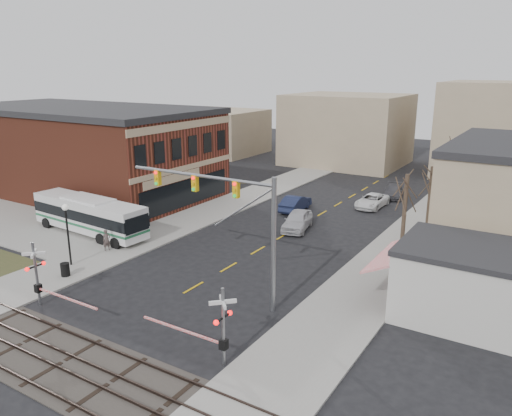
{
  "coord_description": "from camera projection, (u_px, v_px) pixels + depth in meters",
  "views": [
    {
      "loc": [
        19.04,
        -21.08,
        13.77
      ],
      "look_at": [
        -0.02,
        9.74,
        3.5
      ],
      "focal_mm": 35.0,
      "sensor_mm": 36.0,
      "label": 1
    }
  ],
  "objects": [
    {
      "name": "car_b",
      "position": [
        295.0,
        203.0,
        49.34
      ],
      "size": [
        2.05,
        4.89,
        1.57
      ],
      "primitive_type": "imported",
      "rotation": [
        0.0,
        0.0,
        3.22
      ],
      "color": "#19203E",
      "rests_on": "ground"
    },
    {
      "name": "pedestrian_far",
      "position": [
        137.0,
        226.0,
        41.49
      ],
      "size": [
        0.94,
        1.06,
        1.79
      ],
      "primitive_type": "imported",
      "rotation": [
        0.0,
        0.0,
        1.21
      ],
      "color": "#2D364F",
      "rests_on": "sidewalk_west"
    },
    {
      "name": "car_c",
      "position": [
        372.0,
        201.0,
        50.57
      ],
      "size": [
        2.45,
        4.97,
        1.36
      ],
      "primitive_type": "imported",
      "rotation": [
        0.0,
        0.0,
        -0.04
      ],
      "color": "white",
      "rests_on": "ground"
    },
    {
      "name": "trash_bin",
      "position": [
        65.0,
        270.0,
        33.7
      ],
      "size": [
        0.6,
        0.6,
        0.91
      ],
      "primitive_type": "cylinder",
      "color": "black",
      "rests_on": "sidewalk_west"
    },
    {
      "name": "traffic_signal_mast",
      "position": [
        231.0,
        209.0,
        29.13
      ],
      "size": [
        10.47,
        0.3,
        8.0
      ],
      "color": "gray",
      "rests_on": "ground"
    },
    {
      "name": "rail_tracks",
      "position": [
        63.0,
        360.0,
        24.06
      ],
      "size": [
        160.0,
        3.91,
        0.14
      ],
      "color": "#2D231E",
      "rests_on": "ground"
    },
    {
      "name": "tree_east_b",
      "position": [
        429.0,
        206.0,
        39.01
      ],
      "size": [
        0.28,
        0.28,
        6.3
      ],
      "color": "#382B21",
      "rests_on": "sidewalk_east"
    },
    {
      "name": "plaza_west",
      "position": [
        26.0,
        222.0,
        45.84
      ],
      "size": [
        20.0,
        10.0,
        0.11
      ],
      "primitive_type": "cube",
      "color": "gray",
      "rests_on": "ground"
    },
    {
      "name": "awning_shop",
      "position": [
        474.0,
        284.0,
        27.7
      ],
      "size": [
        9.74,
        6.2,
        4.3
      ],
      "color": "beige",
      "rests_on": "ground"
    },
    {
      "name": "sidewalk_west",
      "position": [
        230.0,
        204.0,
        51.79
      ],
      "size": [
        5.0,
        60.0,
        0.12
      ],
      "primitive_type": "cube",
      "color": "gray",
      "rests_on": "ground"
    },
    {
      "name": "rr_crossing_west",
      "position": [
        41.0,
        276.0,
        29.18
      ],
      "size": [
        5.6,
        1.36,
        4.0
      ],
      "color": "gray",
      "rests_on": "ground"
    },
    {
      "name": "street_lamp",
      "position": [
        67.0,
        222.0,
        34.87
      ],
      "size": [
        0.44,
        0.44,
        4.49
      ],
      "color": "black",
      "rests_on": "sidewalk_west"
    },
    {
      "name": "sidewalk_east",
      "position": [
        415.0,
        235.0,
        42.18
      ],
      "size": [
        5.0,
        60.0,
        0.12
      ],
      "primitive_type": "cube",
      "color": "gray",
      "rests_on": "ground"
    },
    {
      "name": "brick_building",
      "position": [
        82.0,
        150.0,
        56.07
      ],
      "size": [
        30.4,
        15.4,
        9.6
      ],
      "color": "brown",
      "rests_on": "ground"
    },
    {
      "name": "car_a",
      "position": [
        297.0,
        220.0,
        43.62
      ],
      "size": [
        3.02,
        5.24,
        1.68
      ],
      "primitive_type": "imported",
      "rotation": [
        0.0,
        0.0,
        0.22
      ],
      "color": "#B4B4B9",
      "rests_on": "ground"
    },
    {
      "name": "transit_bus",
      "position": [
        89.0,
        215.0,
        42.15
      ],
      "size": [
        11.98,
        3.26,
        3.05
      ],
      "color": "silver",
      "rests_on": "ground"
    },
    {
      "name": "pedestrian_near",
      "position": [
        107.0,
        240.0,
        38.28
      ],
      "size": [
        0.61,
        0.72,
        1.67
      ],
      "primitive_type": "imported",
      "rotation": [
        0.0,
        0.0,
        1.16
      ],
      "color": "#504340",
      "rests_on": "sidewalk_west"
    },
    {
      "name": "rr_crossing_east",
      "position": [
        216.0,
        325.0,
        23.62
      ],
      "size": [
        5.6,
        1.36,
        4.0
      ],
      "color": "gray",
      "rests_on": "ground"
    },
    {
      "name": "ballast_strip",
      "position": [
        63.0,
        362.0,
        24.08
      ],
      "size": [
        160.0,
        5.0,
        0.06
      ],
      "primitive_type": "cube",
      "color": "#332D28",
      "rests_on": "ground"
    },
    {
      "name": "ground",
      "position": [
        173.0,
        299.0,
        30.64
      ],
      "size": [
        160.0,
        160.0,
        0.0
      ],
      "primitive_type": "plane",
      "color": "black",
      "rests_on": "ground"
    },
    {
      "name": "tree_east_c",
      "position": [
        453.0,
        182.0,
        45.34
      ],
      "size": [
        0.28,
        0.28,
        7.2
      ],
      "color": "#382B21",
      "rests_on": "sidewalk_east"
    },
    {
      "name": "car_d",
      "position": [
        393.0,
        191.0,
        54.51
      ],
      "size": [
        2.93,
        4.96,
        1.35
      ],
      "primitive_type": "imported",
      "rotation": [
        0.0,
        0.0,
        0.24
      ],
      "color": "#45444A",
      "rests_on": "ground"
    },
    {
      "name": "tree_east_a",
      "position": [
        403.0,
        222.0,
        34.19
      ],
      "size": [
        0.28,
        0.28,
        6.75
      ],
      "color": "#382B21",
      "rests_on": "sidewalk_east"
    }
  ]
}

